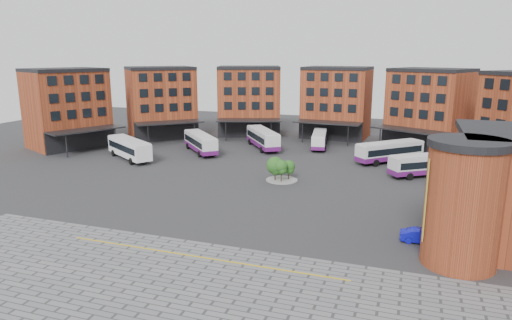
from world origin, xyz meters
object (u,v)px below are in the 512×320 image
(bus_e, at_px, (390,151))
(bus_f, at_px, (427,164))
(bus_c, at_px, (263,138))
(bus_d, at_px, (319,139))
(bus_b, at_px, (200,142))
(blue_car, at_px, (422,236))
(tree_island, at_px, (280,168))
(bus_a, at_px, (129,147))

(bus_e, distance_m, bus_f, 9.03)
(bus_c, relative_size, bus_d, 1.10)
(bus_d, bearing_deg, bus_b, -158.54)
(bus_c, height_order, blue_car, bus_c)
(tree_island, relative_size, bus_e, 0.42)
(bus_c, distance_m, bus_e, 23.31)
(bus_a, height_order, blue_car, bus_a)
(blue_car, bearing_deg, bus_b, 49.59)
(bus_b, bearing_deg, blue_car, -80.96)
(bus_c, bearing_deg, tree_island, -100.76)
(tree_island, xyz_separation_m, bus_b, (-18.63, 13.49, -0.10))
(bus_a, bearing_deg, tree_island, -66.28)
(tree_island, relative_size, bus_b, 0.41)
(tree_island, distance_m, blue_car, 24.45)
(tree_island, relative_size, bus_f, 0.41)
(bus_d, bearing_deg, bus_c, -166.64)
(bus_b, xyz_separation_m, bus_e, (32.28, 3.09, 0.01))
(bus_c, xyz_separation_m, bus_e, (22.96, -4.05, -0.08))
(bus_c, bearing_deg, blue_car, -87.91)
(tree_island, xyz_separation_m, bus_a, (-27.45, 4.75, 0.11))
(bus_c, height_order, bus_e, bus_c)
(bus_a, xyz_separation_m, bus_c, (18.15, 15.88, -0.12))
(bus_a, distance_m, blue_car, 50.39)
(bus_a, xyz_separation_m, blue_car, (45.89, -20.76, -1.36))
(bus_b, height_order, bus_f, bus_b)
(bus_b, bearing_deg, tree_island, -78.35)
(tree_island, xyz_separation_m, bus_f, (19.21, 9.46, -0.18))
(bus_b, relative_size, bus_f, 0.99)
(bus_d, xyz_separation_m, blue_car, (17.90, -40.62, -0.94))
(bus_f, bearing_deg, bus_b, -131.35)
(tree_island, height_order, bus_b, tree_island)
(bus_c, xyz_separation_m, blue_car, (27.74, -36.65, -1.25))
(bus_b, xyz_separation_m, bus_d, (19.16, 11.12, -0.21))
(tree_island, xyz_separation_m, blue_car, (18.43, -16.02, -1.25))
(bus_d, relative_size, bus_f, 1.00)
(bus_c, bearing_deg, bus_a, -173.85)
(bus_c, relative_size, blue_car, 2.97)
(bus_e, height_order, bus_f, bus_e)
(blue_car, bearing_deg, bus_c, 35.24)
(tree_island, xyz_separation_m, bus_d, (0.54, 24.60, -0.31))
(bus_f, bearing_deg, bus_c, -146.66)
(tree_island, relative_size, bus_d, 0.41)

